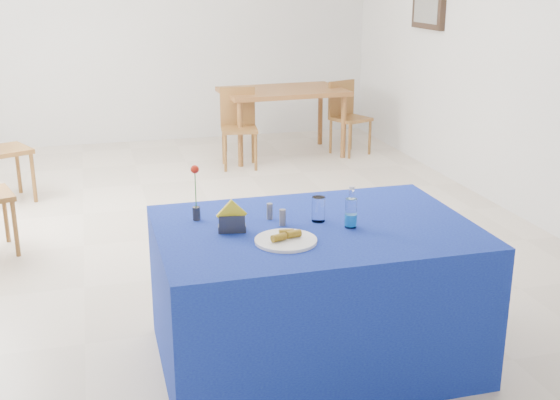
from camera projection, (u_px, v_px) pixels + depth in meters
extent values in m
plane|color=beige|center=(227.00, 232.00, 5.64)|extent=(7.00, 7.00, 0.00)
plane|color=silver|center=(168.00, 25.00, 8.42)|extent=(5.00, 0.00, 5.00)
plane|color=silver|center=(451.00, 186.00, 1.99)|extent=(5.00, 0.00, 5.00)
plane|color=silver|center=(518.00, 47.00, 5.83)|extent=(0.00, 7.00, 7.00)
cube|color=black|center=(429.00, 3.00, 7.20)|extent=(0.06, 0.64, 0.52)
cube|color=#998C66|center=(427.00, 3.00, 7.20)|extent=(0.02, 0.52, 0.40)
cylinder|color=white|center=(286.00, 241.00, 3.34)|extent=(0.30, 0.30, 0.01)
cylinder|color=white|center=(318.00, 209.00, 3.60)|extent=(0.07, 0.07, 0.13)
cylinder|color=slate|center=(270.00, 211.00, 3.64)|extent=(0.03, 0.03, 0.08)
cylinder|color=#5C5C61|center=(283.00, 217.00, 3.55)|extent=(0.03, 0.03, 0.08)
cube|color=#0F1B92|center=(314.00, 294.00, 3.67)|extent=(1.60, 1.10, 0.76)
cylinder|color=white|center=(351.00, 213.00, 3.51)|extent=(0.06, 0.06, 0.15)
cylinder|color=blue|center=(351.00, 220.00, 3.52)|extent=(0.06, 0.06, 0.06)
cylinder|color=white|center=(352.00, 194.00, 3.48)|extent=(0.03, 0.03, 0.05)
cylinder|color=silver|center=(352.00, 188.00, 3.47)|extent=(0.03, 0.03, 0.01)
cube|color=#38393E|center=(232.00, 228.00, 3.47)|extent=(0.14, 0.08, 0.03)
cube|color=#323337|center=(232.00, 225.00, 3.43)|extent=(0.13, 0.03, 0.09)
cube|color=#35363A|center=(232.00, 222.00, 3.48)|extent=(0.13, 0.03, 0.09)
cube|color=yellow|center=(232.00, 215.00, 3.44)|extent=(0.15, 0.02, 0.15)
cylinder|color=#27272C|center=(196.00, 213.00, 3.63)|extent=(0.04, 0.04, 0.07)
cylinder|color=#1B6C1F|center=(196.00, 192.00, 3.60)|extent=(0.01, 0.01, 0.22)
sphere|color=red|center=(195.00, 169.00, 3.56)|extent=(0.04, 0.04, 0.04)
cube|color=brown|center=(283.00, 91.00, 7.87)|extent=(1.40, 0.95, 0.05)
cylinder|color=brown|center=(240.00, 134.00, 7.48)|extent=(0.06, 0.06, 0.71)
cylinder|color=brown|center=(343.00, 127.00, 7.85)|extent=(0.06, 0.06, 0.71)
cylinder|color=brown|center=(224.00, 122.00, 8.12)|extent=(0.06, 0.06, 0.71)
cylinder|color=brown|center=(320.00, 115.00, 8.48)|extent=(0.06, 0.06, 0.71)
cylinder|color=brown|center=(225.00, 153.00, 7.33)|extent=(0.03, 0.03, 0.40)
cylinder|color=brown|center=(256.00, 152.00, 7.37)|extent=(0.03, 0.03, 0.40)
cylinder|color=brown|center=(224.00, 146.00, 7.63)|extent=(0.03, 0.03, 0.40)
cylinder|color=brown|center=(253.00, 145.00, 7.67)|extent=(0.03, 0.03, 0.40)
cube|color=brown|center=(239.00, 129.00, 7.43)|extent=(0.42, 0.42, 0.04)
cube|color=brown|center=(237.00, 106.00, 7.52)|extent=(0.38, 0.09, 0.41)
cylinder|color=brown|center=(349.00, 141.00, 7.85)|extent=(0.03, 0.03, 0.40)
cylinder|color=brown|center=(370.00, 138.00, 8.04)|extent=(0.03, 0.03, 0.40)
cylinder|color=brown|center=(331.00, 136.00, 8.09)|extent=(0.03, 0.03, 0.40)
cylinder|color=brown|center=(351.00, 133.00, 8.28)|extent=(0.03, 0.03, 0.40)
cube|color=brown|center=(351.00, 119.00, 8.00)|extent=(0.48, 0.48, 0.04)
cube|color=brown|center=(341.00, 98.00, 8.06)|extent=(0.36, 0.17, 0.41)
cylinder|color=brown|center=(15.00, 229.00, 5.10)|extent=(0.03, 0.03, 0.43)
cylinder|color=brown|center=(6.00, 215.00, 5.38)|extent=(0.03, 0.03, 0.43)
cylinder|color=brown|center=(33.00, 178.00, 6.33)|extent=(0.04, 0.04, 0.46)
cylinder|color=brown|center=(18.00, 169.00, 6.60)|extent=(0.04, 0.04, 0.46)
cube|color=brown|center=(2.00, 151.00, 6.27)|extent=(0.57, 0.57, 0.04)
cylinder|color=gold|center=(279.00, 238.00, 3.30)|extent=(0.08, 0.06, 0.04)
cylinder|color=beige|center=(285.00, 236.00, 3.32)|extent=(0.01, 0.03, 0.03)
cylinder|color=gold|center=(294.00, 234.00, 3.35)|extent=(0.08, 0.05, 0.04)
cylinder|color=beige|center=(300.00, 233.00, 3.36)|extent=(0.01, 0.03, 0.03)
cylinder|color=gold|center=(287.00, 233.00, 3.37)|extent=(0.08, 0.05, 0.04)
cylinder|color=beige|center=(294.00, 232.00, 3.37)|extent=(0.01, 0.03, 0.03)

